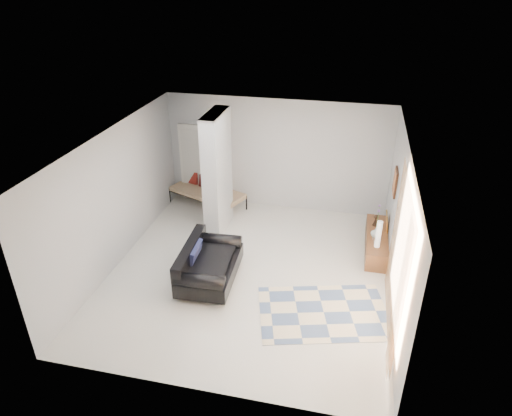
# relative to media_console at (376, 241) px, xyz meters

# --- Properties ---
(floor) EXTENTS (6.00, 6.00, 0.00)m
(floor) POSITION_rel_media_console_xyz_m (-2.52, -1.43, -0.20)
(floor) COLOR white
(floor) RESTS_ON ground
(ceiling) EXTENTS (6.00, 6.00, 0.00)m
(ceiling) POSITION_rel_media_console_xyz_m (-2.52, -1.43, 2.60)
(ceiling) COLOR white
(ceiling) RESTS_ON wall_back
(wall_back) EXTENTS (6.00, 0.00, 6.00)m
(wall_back) POSITION_rel_media_console_xyz_m (-2.52, 1.57, 1.20)
(wall_back) COLOR #BABCBF
(wall_back) RESTS_ON ground
(wall_front) EXTENTS (6.00, 0.00, 6.00)m
(wall_front) POSITION_rel_media_console_xyz_m (-2.52, -4.43, 1.20)
(wall_front) COLOR #BABCBF
(wall_front) RESTS_ON ground
(wall_left) EXTENTS (0.00, 6.00, 6.00)m
(wall_left) POSITION_rel_media_console_xyz_m (-5.27, -1.43, 1.20)
(wall_left) COLOR #BABCBF
(wall_left) RESTS_ON ground
(wall_right) EXTENTS (0.00, 6.00, 6.00)m
(wall_right) POSITION_rel_media_console_xyz_m (0.23, -1.43, 1.20)
(wall_right) COLOR #BABCBF
(wall_right) RESTS_ON ground
(partition_column) EXTENTS (0.35, 1.20, 2.80)m
(partition_column) POSITION_rel_media_console_xyz_m (-3.62, 0.17, 1.20)
(partition_column) COLOR #B0B4B7
(partition_column) RESTS_ON floor
(hallway_door) EXTENTS (0.85, 0.06, 2.04)m
(hallway_door) POSITION_rel_media_console_xyz_m (-4.62, 1.53, 0.82)
(hallway_door) COLOR white
(hallway_door) RESTS_ON floor
(curtain) EXTENTS (0.00, 2.55, 2.55)m
(curtain) POSITION_rel_media_console_xyz_m (0.15, -2.58, 1.25)
(curtain) COLOR orange
(curtain) RESTS_ON wall_right
(wall_art) EXTENTS (0.04, 0.45, 0.55)m
(wall_art) POSITION_rel_media_console_xyz_m (0.20, -0.00, 1.45)
(wall_art) COLOR #3F2011
(wall_art) RESTS_ON wall_right
(media_console) EXTENTS (0.45, 1.77, 0.80)m
(media_console) POSITION_rel_media_console_xyz_m (0.00, 0.00, 0.00)
(media_console) COLOR brown
(media_console) RESTS_ON floor
(loveseat) EXTENTS (1.06, 1.73, 0.76)m
(loveseat) POSITION_rel_media_console_xyz_m (-3.27, -1.83, 0.15)
(loveseat) COLOR silver
(loveseat) RESTS_ON floor
(daybed) EXTENTS (2.10, 1.47, 0.77)m
(daybed) POSITION_rel_media_console_xyz_m (-4.25, 1.20, 0.21)
(daybed) COLOR black
(daybed) RESTS_ON floor
(area_rug) EXTENTS (2.61, 2.06, 0.01)m
(area_rug) POSITION_rel_media_console_xyz_m (-0.92, -2.33, -0.20)
(area_rug) COLOR beige
(area_rug) RESTS_ON floor
(cylinder_lamp) EXTENTS (0.11, 0.11, 0.59)m
(cylinder_lamp) POSITION_rel_media_console_xyz_m (-0.02, -0.52, 0.49)
(cylinder_lamp) COLOR silver
(cylinder_lamp) RESTS_ON media_console
(bronze_figurine) EXTENTS (0.14, 0.14, 0.26)m
(bronze_figurine) POSITION_rel_media_console_xyz_m (-0.05, 0.37, 0.32)
(bronze_figurine) COLOR #322016
(bronze_figurine) RESTS_ON media_console
(vase) EXTENTS (0.22, 0.22, 0.22)m
(vase) POSITION_rel_media_console_xyz_m (-0.05, -0.13, 0.30)
(vase) COLOR white
(vase) RESTS_ON media_console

